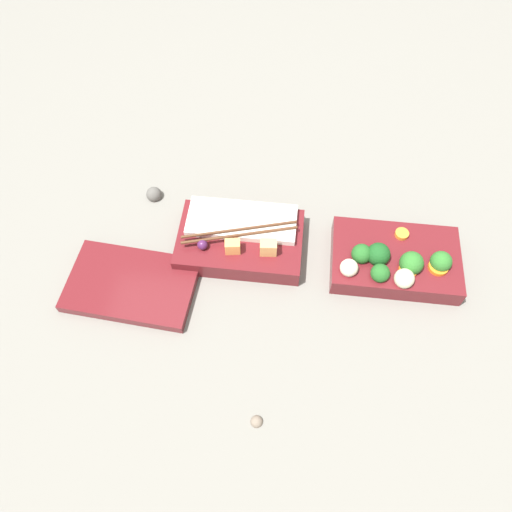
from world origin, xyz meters
TOP-DOWN VIEW (x-y plane):
  - ground_plane at (0.00, 0.00)m, footprint 3.00×3.00m
  - bento_tray_vegetable at (-0.14, 0.01)m, footprint 0.22×0.14m
  - bento_tray_rice at (0.13, -0.01)m, footprint 0.22×0.14m
  - bento_lid at (0.30, 0.09)m, footprint 0.22×0.15m
  - pebble_0 at (0.06, 0.29)m, footprint 0.02×0.02m
  - pebble_1 at (0.30, -0.10)m, footprint 0.03×0.03m

SIDE VIEW (x-z plane):
  - ground_plane at x=0.00m, z-range 0.00..0.00m
  - pebble_0 at x=0.06m, z-range 0.00..0.01m
  - pebble_1 at x=0.30m, z-range -0.01..0.02m
  - bento_lid at x=0.30m, z-range 0.00..0.02m
  - bento_tray_rice at x=0.13m, z-range -0.01..0.05m
  - bento_tray_vegetable at x=-0.14m, z-range -0.01..0.06m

